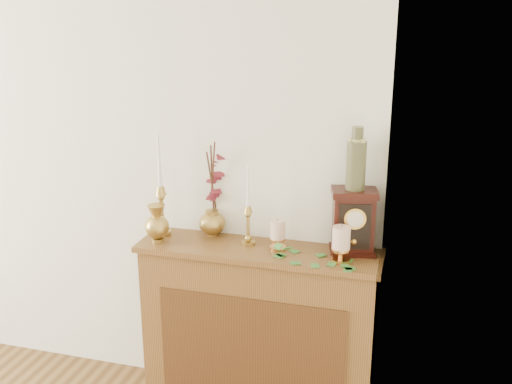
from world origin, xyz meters
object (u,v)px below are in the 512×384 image
(candlestick_center, at_px, (248,219))
(ginger_jar, at_px, (215,192))
(ceramic_vase, at_px, (356,162))
(mantel_clock, at_px, (353,222))
(candlestick_left, at_px, (161,203))
(bud_vase, at_px, (157,224))

(candlestick_center, distance_m, ginger_jar, 0.26)
(ginger_jar, distance_m, ceramic_vase, 0.77)
(mantel_clock, relative_size, ceramic_vase, 1.08)
(candlestick_left, xyz_separation_m, candlestick_center, (0.48, -0.01, -0.04))
(ginger_jar, bearing_deg, candlestick_left, -158.61)
(bud_vase, bearing_deg, candlestick_left, 100.73)
(ginger_jar, relative_size, ceramic_vase, 1.71)
(candlestick_center, xyz_separation_m, mantel_clock, (0.52, 0.04, 0.02))
(ginger_jar, bearing_deg, ceramic_vase, -5.45)
(bud_vase, distance_m, ginger_jar, 0.35)
(bud_vase, xyz_separation_m, ceramic_vase, (0.98, 0.14, 0.36))
(bud_vase, bearing_deg, mantel_clock, 7.89)
(bud_vase, distance_m, ceramic_vase, 1.05)
(ginger_jar, relative_size, mantel_clock, 1.59)
(candlestick_center, bearing_deg, candlestick_left, 178.73)
(bud_vase, height_order, mantel_clock, mantel_clock)
(ceramic_vase, bearing_deg, candlestick_left, -178.09)
(bud_vase, height_order, ceramic_vase, ceramic_vase)
(mantel_clock, bearing_deg, ceramic_vase, 90.00)
(candlestick_left, height_order, candlestick_center, candlestick_left)
(ceramic_vase, bearing_deg, ginger_jar, 174.55)
(ginger_jar, bearing_deg, bud_vase, -139.47)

